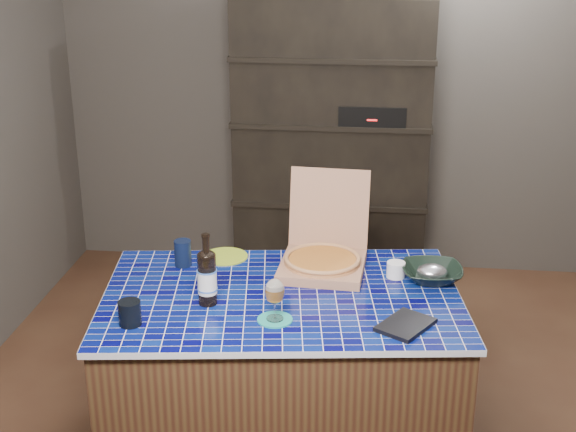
# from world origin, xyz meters

# --- Properties ---
(room) EXTENTS (3.50, 3.50, 3.50)m
(room) POSITION_xyz_m (0.00, 0.00, 1.25)
(room) COLOR brown
(room) RESTS_ON ground
(shelving_unit) EXTENTS (1.20, 0.41, 1.80)m
(shelving_unit) POSITION_xyz_m (0.00, 1.53, 0.90)
(shelving_unit) COLOR black
(shelving_unit) RESTS_ON floor
(kitchen_island) EXTENTS (1.56, 1.10, 0.80)m
(kitchen_island) POSITION_xyz_m (-0.08, -0.41, 0.40)
(kitchen_island) COLOR #48331C
(kitchen_island) RESTS_ON floor
(pizza_box) EXTENTS (0.38, 0.46, 0.39)m
(pizza_box) POSITION_xyz_m (0.07, -0.14, 0.85)
(pizza_box) COLOR #9D6C51
(pizza_box) RESTS_ON kitchen_island
(mead_bottle) EXTENTS (0.08, 0.08, 0.30)m
(mead_bottle) POSITION_xyz_m (-0.36, -0.52, 0.91)
(mead_bottle) COLOR black
(mead_bottle) RESTS_ON kitchen_island
(teal_trivet) EXTENTS (0.14, 0.14, 0.01)m
(teal_trivet) POSITION_xyz_m (-0.08, -0.64, 0.80)
(teal_trivet) COLOR teal
(teal_trivet) RESTS_ON kitchen_island
(wine_glass) EXTENTS (0.07, 0.07, 0.17)m
(wine_glass) POSITION_xyz_m (-0.08, -0.64, 0.92)
(wine_glass) COLOR white
(wine_glass) RESTS_ON teal_trivet
(tumbler) EXTENTS (0.09, 0.09, 0.10)m
(tumbler) POSITION_xyz_m (-0.62, -0.73, 0.84)
(tumbler) COLOR black
(tumbler) RESTS_ON kitchen_island
(dvd_case) EXTENTS (0.24, 0.26, 0.02)m
(dvd_case) POSITION_xyz_m (0.41, -0.63, 0.81)
(dvd_case) COLOR black
(dvd_case) RESTS_ON kitchen_island
(bowl) EXTENTS (0.27, 0.27, 0.06)m
(bowl) POSITION_xyz_m (0.53, -0.21, 0.83)
(bowl) COLOR black
(bowl) RESTS_ON kitchen_island
(foil_contents) EXTENTS (0.13, 0.11, 0.06)m
(foil_contents) POSITION_xyz_m (0.53, -0.21, 0.84)
(foil_contents) COLOR silver
(foil_contents) RESTS_ON bowl
(white_jar) EXTENTS (0.08, 0.08, 0.07)m
(white_jar) POSITION_xyz_m (0.38, -0.19, 0.83)
(white_jar) COLOR white
(white_jar) RESTS_ON kitchen_island
(navy_cup) EXTENTS (0.07, 0.07, 0.12)m
(navy_cup) POSITION_xyz_m (-0.55, -0.17, 0.86)
(navy_cup) COLOR black
(navy_cup) RESTS_ON kitchen_island
(green_trivet) EXTENTS (0.20, 0.20, 0.01)m
(green_trivet) POSITION_xyz_m (-0.38, -0.06, 0.80)
(green_trivet) COLOR #98B426
(green_trivet) RESTS_ON kitchen_island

